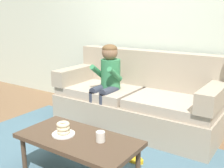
# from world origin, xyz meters

# --- Properties ---
(ground) EXTENTS (10.00, 10.00, 0.00)m
(ground) POSITION_xyz_m (0.00, 0.00, 0.00)
(ground) COLOR brown
(wall_back) EXTENTS (8.00, 0.10, 2.80)m
(wall_back) POSITION_xyz_m (0.00, 1.40, 1.40)
(wall_back) COLOR beige
(wall_back) RESTS_ON ground
(area_rug) EXTENTS (2.98, 2.01, 0.01)m
(area_rug) POSITION_xyz_m (0.00, -0.25, 0.01)
(area_rug) COLOR #476675
(area_rug) RESTS_ON ground
(couch) EXTENTS (2.18, 0.90, 1.00)m
(couch) POSITION_xyz_m (0.13, 0.85, 0.35)
(couch) COLOR tan
(couch) RESTS_ON ground
(coffee_table) EXTENTS (1.12, 0.55, 0.40)m
(coffee_table) POSITION_xyz_m (0.27, -0.53, 0.36)
(coffee_table) COLOR #4C3828
(coffee_table) RESTS_ON ground
(person_child) EXTENTS (0.34, 0.58, 1.10)m
(person_child) POSITION_xyz_m (-0.22, 0.64, 0.67)
(person_child) COLOR #337A4C
(person_child) RESTS_ON ground
(plate) EXTENTS (0.21, 0.21, 0.01)m
(plate) POSITION_xyz_m (0.13, -0.56, 0.41)
(plate) COLOR white
(plate) RESTS_ON coffee_table
(donut) EXTENTS (0.13, 0.13, 0.04)m
(donut) POSITION_xyz_m (0.13, -0.56, 0.43)
(donut) COLOR beige
(donut) RESTS_ON plate
(donut_second) EXTENTS (0.15, 0.15, 0.04)m
(donut_second) POSITION_xyz_m (0.13, -0.56, 0.47)
(donut_second) COLOR beige
(donut_second) RESTS_ON donut
(donut_third) EXTENTS (0.17, 0.17, 0.04)m
(donut_third) POSITION_xyz_m (0.13, -0.56, 0.51)
(donut_third) COLOR beige
(donut_third) RESTS_ON donut_second
(mug) EXTENTS (0.08, 0.08, 0.09)m
(mug) POSITION_xyz_m (0.49, -0.48, 0.45)
(mug) COLOR silver
(mug) RESTS_ON coffee_table
(toy_controller) EXTENTS (0.23, 0.09, 0.05)m
(toy_controller) POSITION_xyz_m (0.56, -0.01, 0.03)
(toy_controller) COLOR gold
(toy_controller) RESTS_ON ground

